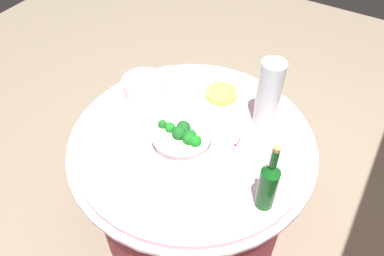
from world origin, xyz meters
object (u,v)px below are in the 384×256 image
object	(u,v)px
plate_stack	(144,87)
broccoli_bowl	(182,135)
decorative_fruit_vase	(268,96)
label_placard_front	(237,143)
serving_tongs	(246,166)
food_plate_fried_egg	(221,95)
food_plate_rice	(128,179)
wine_bottle	(268,184)

from	to	relation	value
plate_stack	broccoli_bowl	bearing A→B (deg)	63.02
decorative_fruit_vase	label_placard_front	size ratio (longest dim) A/B	6.18
serving_tongs	food_plate_fried_egg	world-z (taller)	food_plate_fried_egg
food_plate_fried_egg	serving_tongs	bearing A→B (deg)	41.80
food_plate_rice	label_placard_front	bearing A→B (deg)	142.13
food_plate_rice	label_placard_front	world-z (taller)	label_placard_front
serving_tongs	food_plate_rice	world-z (taller)	food_plate_rice
label_placard_front	broccoli_bowl	bearing A→B (deg)	-67.98
serving_tongs	food_plate_fried_egg	distance (m)	0.46
serving_tongs	decorative_fruit_vase	bearing A→B (deg)	-170.46
food_plate_fried_egg	label_placard_front	distance (m)	0.34
decorative_fruit_vase	serving_tongs	xyz separation A→B (m)	(0.30, 0.05, -0.16)
plate_stack	food_plate_rice	size ratio (longest dim) A/B	0.95
broccoli_bowl	decorative_fruit_vase	bearing A→B (deg)	140.21
decorative_fruit_vase	serving_tongs	world-z (taller)	decorative_fruit_vase
decorative_fruit_vase	broccoli_bowl	bearing A→B (deg)	-39.79
broccoli_bowl	serving_tongs	xyz separation A→B (m)	(-0.02, 0.31, -0.04)
decorative_fruit_vase	wine_bottle	bearing A→B (deg)	23.53
wine_bottle	food_plate_fried_egg	world-z (taller)	wine_bottle
label_placard_front	wine_bottle	bearing A→B (deg)	47.34
wine_bottle	label_placard_front	size ratio (longest dim) A/B	6.11
plate_stack	decorative_fruit_vase	world-z (taller)	decorative_fruit_vase
food_plate_fried_egg	wine_bottle	bearing A→B (deg)	43.14
serving_tongs	label_placard_front	bearing A→B (deg)	-131.05
decorative_fruit_vase	serving_tongs	distance (m)	0.34
plate_stack	serving_tongs	distance (m)	0.67
plate_stack	wine_bottle	world-z (taller)	wine_bottle
broccoli_bowl	label_placard_front	distance (m)	0.25
food_plate_fried_egg	food_plate_rice	world-z (taller)	food_plate_fried_egg
decorative_fruit_vase	food_plate_rice	bearing A→B (deg)	-28.88
food_plate_fried_egg	food_plate_rice	xyz separation A→B (m)	(0.66, -0.09, -0.01)
serving_tongs	food_plate_fried_egg	bearing A→B (deg)	-138.20
broccoli_bowl	food_plate_fried_egg	distance (m)	0.36
wine_bottle	food_plate_fried_egg	xyz separation A→B (m)	(-0.47, -0.44, -0.11)
decorative_fruit_vase	plate_stack	bearing A→B (deg)	-76.64
broccoli_bowl	plate_stack	bearing A→B (deg)	-116.98
serving_tongs	food_plate_rice	bearing A→B (deg)	-50.76
broccoli_bowl	food_plate_rice	world-z (taller)	broccoli_bowl
plate_stack	food_plate_fried_egg	size ratio (longest dim) A/B	0.95
broccoli_bowl	serving_tongs	bearing A→B (deg)	93.39
broccoli_bowl	label_placard_front	xyz separation A→B (m)	(-0.09, 0.23, -0.01)
food_plate_fried_egg	label_placard_front	xyz separation A→B (m)	(0.27, 0.22, 0.01)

